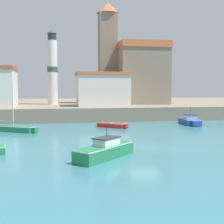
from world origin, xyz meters
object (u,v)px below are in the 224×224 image
object	(u,v)px
church	(132,72)
lighthouse	(52,68)
sailboat_green_2	(11,128)
motorboat_blue_4	(190,121)
motorboat_green_3	(106,150)
harbor_shed_far_end	(103,89)
dinghy_red_1	(112,125)

from	to	relation	value
church	lighthouse	world-z (taller)	church
sailboat_green_2	motorboat_blue_4	bearing A→B (deg)	7.32
lighthouse	church	bearing A→B (deg)	14.50
motorboat_green_3	church	size ratio (longest dim) A/B	0.27
sailboat_green_2	harbor_shed_far_end	size ratio (longest dim) A/B	0.72
dinghy_red_1	church	xyz separation A→B (m)	(7.90, 21.38, 7.77)
dinghy_red_1	lighthouse	xyz separation A→B (m)	(-7.45, 17.41, 8.12)
motorboat_blue_4	lighthouse	size ratio (longest dim) A/B	0.41
harbor_shed_far_end	motorboat_blue_4	bearing A→B (deg)	-43.35
lighthouse	harbor_shed_far_end	size ratio (longest dim) A/B	1.53
lighthouse	sailboat_green_2	bearing A→B (deg)	-103.66
sailboat_green_2	motorboat_green_3	world-z (taller)	sailboat_green_2
harbor_shed_far_end	church	bearing A→B (deg)	53.25
church	lighthouse	distance (m)	15.86
motorboat_green_3	harbor_shed_far_end	xyz separation A→B (m)	(3.98, 28.23, 4.21)
dinghy_red_1	motorboat_green_3	xyz separation A→B (m)	(-3.43, -16.70, 0.27)
church	sailboat_green_2	bearing A→B (deg)	-131.06
dinghy_red_1	lighthouse	distance (m)	20.60
motorboat_green_3	harbor_shed_far_end	world-z (taller)	harbor_shed_far_end
motorboat_green_3	lighthouse	xyz separation A→B (m)	(-4.02, 34.10, 7.85)
sailboat_green_2	lighthouse	xyz separation A→B (m)	(4.60, 18.94, 8.05)
church	harbor_shed_far_end	xyz separation A→B (m)	(-7.35, -9.85, -3.29)
motorboat_blue_4	harbor_shed_far_end	world-z (taller)	harbor_shed_far_end
dinghy_red_1	motorboat_blue_4	distance (m)	11.32
dinghy_red_1	motorboat_green_3	world-z (taller)	motorboat_green_3
lighthouse	motorboat_green_3	bearing A→B (deg)	-83.28
sailboat_green_2	motorboat_blue_4	xyz separation A→B (m)	(23.27, 2.99, 0.12)
motorboat_green_3	motorboat_blue_4	world-z (taller)	motorboat_green_3
dinghy_red_1	harbor_shed_far_end	distance (m)	12.39
lighthouse	dinghy_red_1	bearing A→B (deg)	-66.84
motorboat_blue_4	church	size ratio (longest dim) A/B	0.29
motorboat_blue_4	harbor_shed_far_end	xyz separation A→B (m)	(-10.67, 10.07, 4.29)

